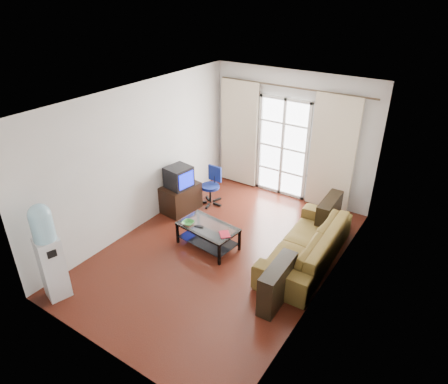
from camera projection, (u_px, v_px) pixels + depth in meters
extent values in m
plane|color=#532013|center=(222.00, 251.00, 7.02)|extent=(5.20, 5.20, 0.00)
plane|color=white|center=(222.00, 99.00, 5.76)|extent=(5.20, 5.20, 0.00)
cube|color=silver|center=(291.00, 136.00, 8.30)|extent=(3.60, 0.02, 2.70)
cube|color=silver|center=(93.00, 269.00, 4.48)|extent=(3.60, 0.02, 2.70)
cube|color=silver|center=(140.00, 158.00, 7.27)|extent=(0.02, 5.20, 2.70)
cube|color=silver|center=(330.00, 215.00, 5.51)|extent=(0.02, 5.20, 2.70)
cube|color=white|center=(283.00, 148.00, 8.48)|extent=(1.01, 0.02, 2.04)
cube|color=white|center=(283.00, 148.00, 8.46)|extent=(1.16, 0.06, 2.15)
cylinder|color=#4C3F2D|center=(293.00, 87.00, 7.75)|extent=(3.30, 0.04, 0.04)
cube|color=beige|center=(239.00, 134.00, 8.87)|extent=(0.90, 0.07, 2.35)
cube|color=beige|center=(332.00, 154.00, 7.82)|extent=(0.90, 0.07, 2.35)
cube|color=gray|center=(320.00, 191.00, 8.32)|extent=(0.64, 0.12, 0.64)
imported|color=brown|center=(306.00, 244.00, 6.65)|extent=(2.32, 1.04, 0.66)
cube|color=silver|center=(208.00, 226.00, 6.96)|extent=(1.11, 0.72, 0.01)
cube|color=black|center=(208.00, 240.00, 7.10)|extent=(1.05, 0.65, 0.01)
cube|color=black|center=(177.00, 233.00, 7.16)|extent=(0.04, 0.04, 0.42)
cube|color=black|center=(219.00, 254.00, 6.60)|extent=(0.04, 0.04, 0.42)
cube|color=black|center=(198.00, 221.00, 7.53)|extent=(0.04, 0.04, 0.42)
cube|color=black|center=(239.00, 240.00, 6.96)|extent=(0.04, 0.04, 0.42)
imported|color=#389B54|center=(188.00, 223.00, 7.00)|extent=(0.22, 0.22, 0.05)
imported|color=#A12A13|center=(220.00, 235.00, 6.70)|extent=(0.38, 0.38, 0.02)
cube|color=black|center=(199.00, 227.00, 6.93)|extent=(0.17, 0.08, 0.02)
cube|color=black|center=(181.00, 198.00, 8.17)|extent=(0.59, 0.82, 0.56)
cube|color=black|center=(179.00, 177.00, 7.90)|extent=(0.49, 0.52, 0.43)
cube|color=#0C19E5|center=(186.00, 180.00, 7.77)|extent=(0.07, 0.37, 0.32)
cube|color=black|center=(172.00, 174.00, 8.01)|extent=(0.17, 0.33, 0.28)
cylinder|color=black|center=(210.00, 195.00, 8.44)|extent=(0.04, 0.04, 0.41)
cylinder|color=navy|center=(210.00, 187.00, 8.35)|extent=(0.39, 0.39, 0.06)
cube|color=navy|center=(215.00, 173.00, 8.37)|extent=(0.32, 0.05, 0.34)
cube|color=silver|center=(53.00, 268.00, 5.83)|extent=(0.40, 0.40, 1.01)
cylinder|color=#8EC4DB|center=(42.00, 227.00, 5.50)|extent=(0.31, 0.31, 0.40)
sphere|color=#8EC4DB|center=(39.00, 215.00, 5.40)|extent=(0.31, 0.31, 0.31)
cube|color=black|center=(52.00, 254.00, 5.56)|extent=(0.08, 0.13, 0.11)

